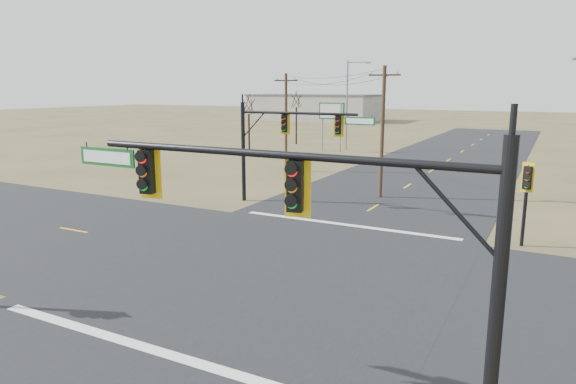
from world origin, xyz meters
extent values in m
plane|color=brown|center=(0.00, 0.00, 0.00)|extent=(320.00, 320.00, 0.00)
cube|color=black|center=(0.00, 0.00, 0.01)|extent=(160.00, 14.00, 0.02)
cube|color=black|center=(0.00, 0.00, 0.01)|extent=(14.00, 160.00, 0.02)
cube|color=silver|center=(0.00, -7.50, 0.03)|extent=(12.00, 0.40, 0.01)
cube|color=silver|center=(0.00, 7.50, 0.03)|extent=(12.00, 0.40, 0.01)
cylinder|color=black|center=(8.90, -8.16, 3.22)|extent=(0.26, 0.26, 6.43)
cylinder|color=black|center=(4.31, -8.16, 5.83)|extent=(9.19, 0.17, 0.17)
cube|color=#0C551E|center=(-0.40, -8.16, 5.48)|extent=(1.80, 0.05, 0.45)
cylinder|color=black|center=(-8.16, 10.21, 3.16)|extent=(0.25, 0.25, 6.31)
cylinder|color=black|center=(-4.32, 10.21, 5.71)|extent=(7.67, 0.16, 0.16)
cube|color=#0C551E|center=(-0.36, 10.21, 5.36)|extent=(1.80, 0.05, 0.45)
cylinder|color=black|center=(8.55, 7.86, 1.88)|extent=(0.16, 0.16, 3.76)
cylinder|color=#402C1B|center=(-0.60, 15.25, 4.30)|extent=(0.25, 0.25, 8.60)
cube|color=#402C1B|center=(-0.60, 15.25, 8.00)|extent=(2.10, 0.16, 0.12)
cylinder|color=#402C1B|center=(-11.40, 22.17, 4.21)|extent=(0.24, 0.24, 8.42)
cube|color=#402C1B|center=(-11.40, 22.17, 7.82)|extent=(2.05, 0.49, 0.12)
cylinder|color=gray|center=(-14.52, 37.06, 2.78)|extent=(0.15, 0.15, 5.57)
cylinder|color=gray|center=(-12.30, 37.06, 2.78)|extent=(0.15, 0.15, 5.57)
cube|color=#0C551E|center=(-13.41, 37.06, 4.64)|extent=(2.95, 0.50, 1.86)
cube|color=gray|center=(10.26, 26.69, 9.27)|extent=(0.58, 0.43, 0.17)
cylinder|color=gray|center=(-12.68, 39.84, 5.15)|extent=(0.21, 0.21, 10.30)
cylinder|color=gray|center=(-11.44, 39.84, 10.10)|extent=(2.47, 0.12, 0.12)
cube|color=gray|center=(-10.20, 39.84, 10.00)|extent=(0.57, 0.26, 0.19)
cylinder|color=black|center=(-20.64, 30.87, 2.20)|extent=(0.22, 0.22, 4.41)
cylinder|color=black|center=(-20.60, 42.36, 2.38)|extent=(0.22, 0.22, 4.77)
cube|color=#ACA599|center=(-40.00, 90.00, 2.75)|extent=(28.00, 14.00, 5.50)
camera|label=1|loc=(9.57, -17.36, 7.18)|focal=32.00mm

